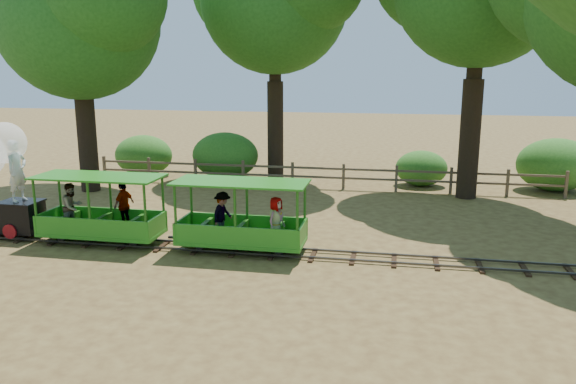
# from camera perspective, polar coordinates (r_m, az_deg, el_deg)

# --- Properties ---
(ground) EXTENTS (90.00, 90.00, 0.00)m
(ground) POSITION_cam_1_polar(r_m,az_deg,el_deg) (14.31, -1.45, -6.30)
(ground) COLOR olive
(ground) RESTS_ON ground
(track) EXTENTS (22.00, 1.00, 0.10)m
(track) POSITION_cam_1_polar(r_m,az_deg,el_deg) (14.28, -1.45, -6.04)
(track) COLOR #3F3D3A
(track) RESTS_ON ground
(carriage_front) EXTENTS (3.36, 1.48, 1.75)m
(carriage_front) POSITION_cam_1_polar(r_m,az_deg,el_deg) (15.81, -18.68, -2.14)
(carriage_front) COLOR #29871D
(carriage_front) RESTS_ON track
(carriage_rear) EXTENTS (3.36, 1.37, 1.75)m
(carriage_rear) POSITION_cam_1_polar(r_m,az_deg,el_deg) (14.27, -4.67, -3.15)
(carriage_rear) COLOR #29871D
(carriage_rear) RESTS_ON track
(oak_nw) EXTENTS (7.40, 6.51, 9.35)m
(oak_nw) POSITION_cam_1_polar(r_m,az_deg,el_deg) (22.53, -20.61, 17.04)
(oak_nw) COLOR #2D2116
(oak_nw) RESTS_ON ground
(fence) EXTENTS (18.10, 0.10, 1.00)m
(fence) POSITION_cam_1_polar(r_m,az_deg,el_deg) (21.80, 3.04, 1.86)
(fence) COLOR brown
(fence) RESTS_ON ground
(shrub_west) EXTENTS (2.53, 1.95, 1.75)m
(shrub_west) POSITION_cam_1_polar(r_m,az_deg,el_deg) (25.23, -14.46, 3.63)
(shrub_west) COLOR #2D6B1E
(shrub_west) RESTS_ON ground
(shrub_mid_w) EXTENTS (2.82, 2.17, 1.95)m
(shrub_mid_w) POSITION_cam_1_polar(r_m,az_deg,el_deg) (23.88, -6.39, 3.71)
(shrub_mid_w) COLOR #2D6B1E
(shrub_mid_w) RESTS_ON ground
(shrub_mid_e) EXTENTS (2.03, 1.56, 1.41)m
(shrub_mid_e) POSITION_cam_1_polar(r_m,az_deg,el_deg) (22.88, 13.39, 2.36)
(shrub_mid_e) COLOR #2D6B1E
(shrub_mid_e) RESTS_ON ground
(shrub_east) EXTENTS (2.91, 2.24, 2.01)m
(shrub_east) POSITION_cam_1_polar(r_m,az_deg,el_deg) (23.59, 25.58, 2.51)
(shrub_east) COLOR #2D6B1E
(shrub_east) RESTS_ON ground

